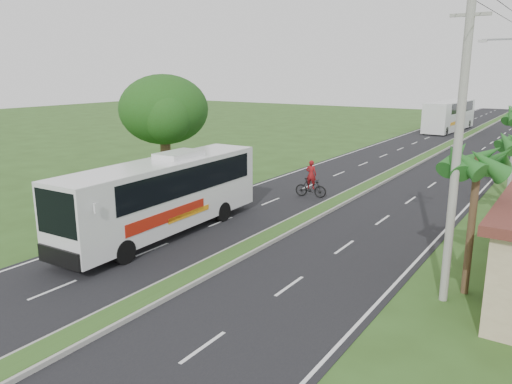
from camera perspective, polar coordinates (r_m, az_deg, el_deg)
The scene contains 11 objects.
ground at distance 20.55m, azimuth -4.78°, elevation -8.49°, with size 180.00×180.00×0.00m, color #2E4B1B.
road_asphalt at distance 37.65m, azimuth 14.32°, elevation 1.43°, with size 14.00×160.00×0.02m, color black.
median_strip at distance 37.64m, azimuth 14.33°, elevation 1.57°, with size 1.20×160.00×0.18m.
lane_edge_left at distance 40.27m, azimuth 5.30°, elevation 2.57°, with size 0.12×160.00×0.01m, color silver.
lane_edge_right at distance 36.11m, azimuth 24.38°, elevation 0.08°, with size 0.12×160.00×0.01m, color silver.
palm_verge_a at distance 18.37m, azimuth 24.04°, elevation 3.09°, with size 2.40×2.40×5.45m.
shade_tree at distance 34.67m, azimuth -10.59°, elevation 8.99°, with size 6.30×6.00×7.54m.
utility_pole_a at distance 17.35m, azimuth 22.14°, elevation 5.83°, with size 1.60×0.28×11.00m.
coach_bus_main at distance 24.21m, azimuth -10.39°, elevation 0.09°, with size 2.94×12.12×3.89m.
coach_bus_far at distance 70.76m, azimuth 21.26°, elevation 8.29°, with size 3.66×13.36×3.85m.
motorcyclist at distance 31.34m, azimuth 6.29°, elevation 0.89°, with size 2.07×0.90×2.36m.
Camera 1 is at (11.84, -14.90, 7.75)m, focal length 35.00 mm.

